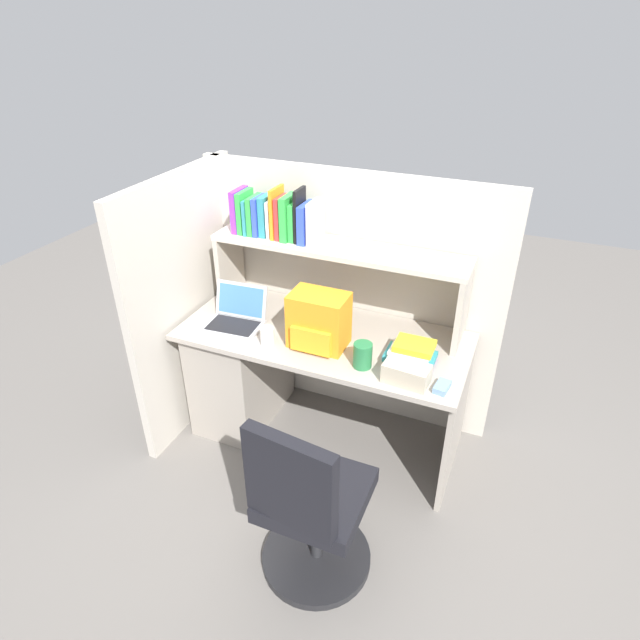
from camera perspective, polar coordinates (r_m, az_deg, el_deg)
ground_plane at (r=3.42m, az=0.33°, el=-11.96°), size 8.00×8.00×0.00m
desk at (r=3.30m, az=-5.93°, el=-4.93°), size 1.60×0.70×0.73m
cubicle_partition_rear at (r=3.26m, az=2.94°, el=2.41°), size 1.84×0.05×1.55m
cubicle_partition_left at (r=3.29m, az=-13.78°, el=1.80°), size 0.05×1.06×1.55m
overhead_hutch at (r=2.97m, az=1.88°, el=6.13°), size 1.44×0.28×0.45m
reference_books_on_shelf at (r=3.03m, az=-4.61°, el=10.91°), size 0.51×0.17×0.29m
laptop at (r=3.08m, az=-8.87°, el=0.37°), size 0.33×0.28×0.22m
backpack at (r=2.81m, az=-0.17°, el=-0.13°), size 0.30×0.22×0.30m
computer_mouse at (r=2.62m, az=12.85°, el=-6.95°), size 0.07×0.11×0.03m
paper_cup at (r=2.88m, az=-5.62°, el=-1.71°), size 0.08×0.08×0.10m
tissue_box at (r=2.62m, az=9.17°, el=-5.64°), size 0.23×0.14×0.10m
snack_canister at (r=2.69m, az=4.55°, el=-3.75°), size 0.10×0.10×0.13m
desk_book_stack at (r=2.76m, az=9.74°, el=-3.51°), size 0.25×0.18×0.11m
office_chair at (r=2.49m, az=-1.10°, el=-19.72°), size 0.52×0.52×0.93m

